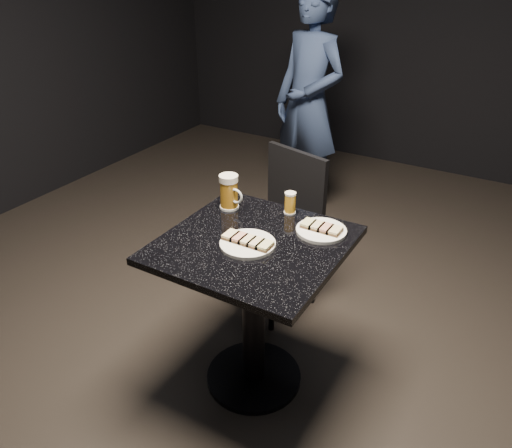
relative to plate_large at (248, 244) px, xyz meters
The scene contains 10 objects.
floor 0.76m from the plate_large, 83.60° to the left, with size 6.00×6.00×0.00m, color black.
plate_large is the anchor object (origin of this frame).
plate_small 0.32m from the plate_large, 49.83° to the left, with size 0.21×0.21×0.01m, color white.
patron 1.86m from the plate_large, 107.97° to the left, with size 0.59×0.39×1.61m, color navy.
table 0.25m from the plate_large, 83.60° to the left, with size 0.70×0.70×0.75m.
beer_mug 0.34m from the plate_large, 135.41° to the left, with size 0.12×0.09×0.16m.
beer_tumbler 0.33m from the plate_large, 87.14° to the left, with size 0.05×0.05×0.10m.
chair 0.73m from the plate_large, 106.52° to the left, with size 0.48×0.48×0.87m.
canapes_on_plate_large 0.02m from the plate_large, 126.87° to the left, with size 0.20×0.07×0.02m.
canapes_on_plate_small 0.32m from the plate_large, 49.83° to the left, with size 0.17×0.07×0.02m.
Camera 1 is at (0.87, -1.46, 1.77)m, focal length 35.00 mm.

